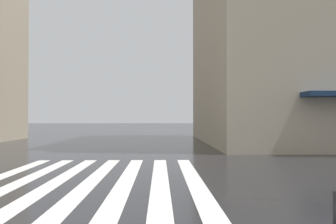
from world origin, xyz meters
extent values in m
cube|color=silver|center=(4.00, -4.08, 0.00)|extent=(13.00, 0.50, 0.01)
cube|color=silver|center=(4.00, -3.08, 0.00)|extent=(13.00, 0.50, 0.01)
cube|color=silver|center=(4.00, -2.08, 0.00)|extent=(13.00, 0.50, 0.01)
cube|color=silver|center=(4.00, -1.08, 0.00)|extent=(13.00, 0.50, 0.01)
cube|color=silver|center=(4.00, -0.08, 0.00)|extent=(13.00, 0.50, 0.01)
camera|label=1|loc=(-4.53, -3.08, 1.86)|focal=36.76mm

